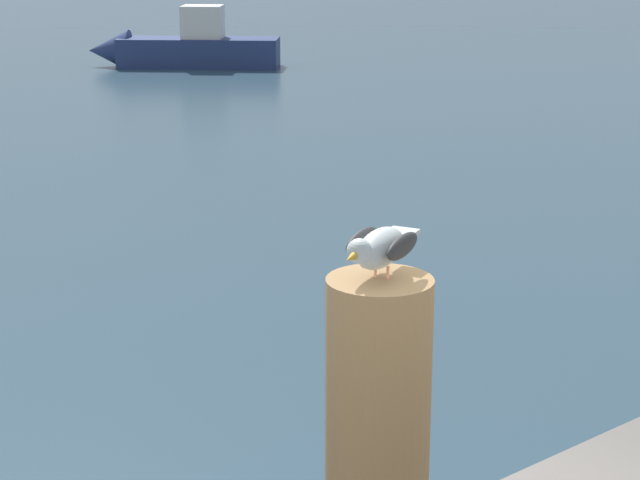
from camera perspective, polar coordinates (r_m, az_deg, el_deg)
The scene contains 3 objects.
mooring_post at distance 3.06m, azimuth 2.99°, elevation -11.08°, with size 0.29×0.29×1.01m, color brown.
seagull at distance 2.83m, azimuth 3.12°, elevation -0.36°, with size 0.37×0.21×0.14m.
boat_navy at distance 26.80m, azimuth -7.30°, elevation 9.90°, with size 4.11×3.84×1.57m.
Camera 1 is at (-1.78, -2.32, 3.34)m, focal length 61.44 mm.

